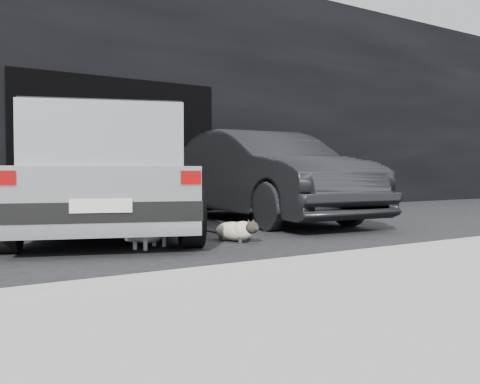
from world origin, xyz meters
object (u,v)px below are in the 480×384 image
cat_siamese (238,231)px  cat_white (152,230)px  second_car (265,176)px  silver_hatchback (105,169)px

cat_siamese → cat_white: (-1.02, 0.09, 0.05)m
cat_white → second_car: bearing=95.0°
second_car → silver_hatchback: bearing=-166.4°
second_car → cat_siamese: second_car is taller
second_car → cat_siamese: size_ratio=5.63×
silver_hatchback → cat_siamese: size_ratio=5.74×
second_car → cat_white: (-2.80, -1.84, -0.56)m
silver_hatchback → cat_siamese: bearing=-35.0°
cat_siamese → second_car: bearing=-145.0°
silver_hatchback → second_car: 2.86m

